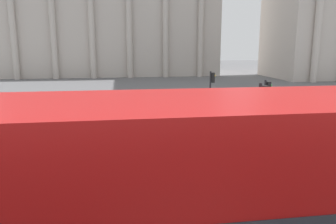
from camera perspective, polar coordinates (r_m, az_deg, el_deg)
name	(u,v)px	position (r m, az deg, el deg)	size (l,w,h in m)	color
double_decker_bus	(150,211)	(5.72, -3.23, -16.91)	(10.75, 2.77, 4.27)	black
plaza_building_left	(111,18)	(58.54, -9.89, 15.89)	(35.33, 14.55, 19.07)	#BCB2A8
traffic_light_near	(261,118)	(12.50, 15.83, -1.05)	(0.42, 0.24, 3.76)	black
traffic_light_mid	(266,100)	(18.48, 16.67, 1.97)	(0.42, 0.24, 3.26)	black
traffic_light_far	(211,87)	(23.33, 7.57, 4.32)	(0.42, 0.24, 3.27)	black
car_white	(142,106)	(23.81, -4.61, 0.99)	(4.20, 1.93, 1.35)	black
pedestrian_olive	(59,107)	(23.00, -18.53, 0.76)	(0.32, 0.32, 1.72)	#282B33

